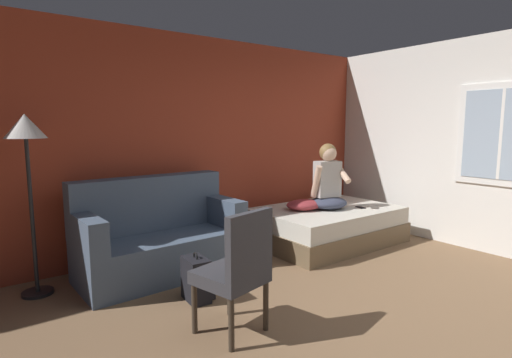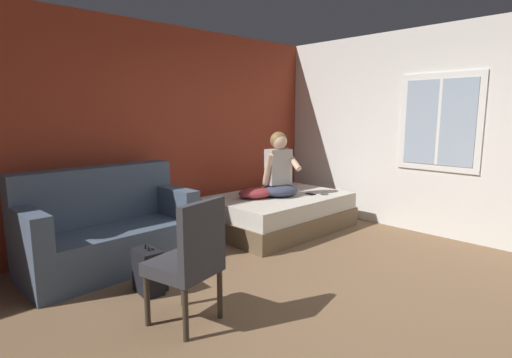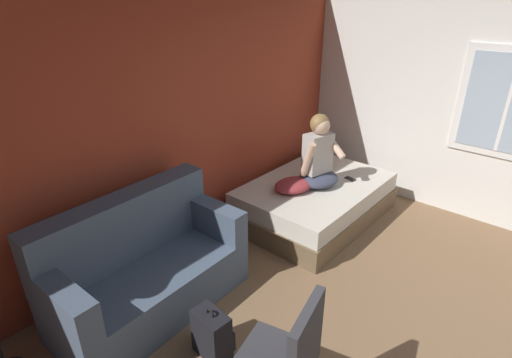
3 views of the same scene
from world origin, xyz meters
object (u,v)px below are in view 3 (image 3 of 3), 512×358
Objects in this scene: bed at (315,200)px; side_chair at (285,358)px; throw_pillow at (294,185)px; backpack at (213,334)px; person_seated at (319,157)px; cell_phone at (350,179)px; couch at (145,269)px.

side_chair reaches higher than bed.
throw_pillow is (2.00, 1.39, 0.02)m from side_chair.
backpack is at bearing 86.49° from side_chair.
bed is 1.97× the size of side_chair.
throw_pillow is (-0.33, 0.12, -0.29)m from person_seated.
throw_pillow is 3.33× the size of cell_phone.
cell_phone is (0.40, -0.24, -0.35)m from person_seated.
side_chair is at bearing -145.25° from throw_pillow.
person_seated is at bearing 13.48° from backpack.
bed is 13.38× the size of cell_phone.
bed is 2.33m from couch.
cell_phone is (0.72, -0.36, -0.07)m from throw_pillow.
cell_phone is (0.37, -0.27, 0.25)m from bed.
couch reaches higher than bed.
throw_pillow is at bearing 165.62° from bed.
side_chair reaches higher than backpack.
backpack is at bearing -166.52° from person_seated.
backpack is at bearing -89.82° from couch.
backpack is 0.95× the size of throw_pillow.
person_seated is 0.45m from throw_pillow.
couch is at bearing 90.18° from backpack.
side_chair is 0.80m from backpack.
couch is 1.97× the size of person_seated.
side_chair is 2.14× the size of backpack.
couch is 0.87m from backpack.
cell_phone reaches higher than bed.
person_seated is 6.08× the size of cell_phone.
person_seated is 2.43m from backpack.
throw_pillow is at bearing 18.70° from backpack.
throw_pillow is (-0.35, 0.09, 0.31)m from bed.
cell_phone is at bearing 20.76° from side_chair.
side_chair reaches higher than throw_pillow.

